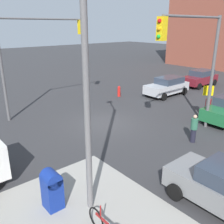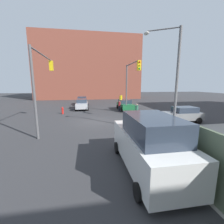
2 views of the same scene
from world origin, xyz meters
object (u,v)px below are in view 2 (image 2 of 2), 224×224
object	(u,v)px
van_white_delivery	(149,144)
fire_hydrant	(63,110)
bicycle_leaning_on_fence	(192,131)
coupe_gray	(182,114)
street_lamp_corner	(172,74)
coupe_maroon	(82,100)
traffic_signal_se_corner	(43,75)
pedestrian_crossing	(137,110)
traffic_signal_nw_corner	(131,79)
pedestrian_waiting	(119,106)
coupe_silver	(82,104)
mailbox_blue	(171,129)
hatchback_green	(125,105)

from	to	relation	value
van_white_delivery	fire_hydrant	bearing A→B (deg)	-157.74
fire_hydrant	bicycle_leaning_on_fence	xyz separation A→B (m)	(10.60, 11.40, -0.14)
coupe_gray	van_white_delivery	bearing A→B (deg)	-41.93
street_lamp_corner	coupe_maroon	bearing A→B (deg)	-159.00
traffic_signal_se_corner	coupe_maroon	world-z (taller)	traffic_signal_se_corner
pedestrian_crossing	bicycle_leaning_on_fence	world-z (taller)	pedestrian_crossing
traffic_signal_nw_corner	pedestrian_waiting	distance (m)	5.04
street_lamp_corner	coupe_maroon	distance (m)	20.87
coupe_silver	pedestrian_waiting	bearing A→B (deg)	63.36
mailbox_blue	pedestrian_waiting	size ratio (longest dim) A/B	0.88
hatchback_green	van_white_delivery	bearing A→B (deg)	-10.73
traffic_signal_nw_corner	traffic_signal_se_corner	world-z (taller)	same
bicycle_leaning_on_fence	fire_hydrant	bearing A→B (deg)	-132.93
traffic_signal_nw_corner	hatchback_green	xyz separation A→B (m)	(-4.19, 0.40, -3.77)
street_lamp_corner	van_white_delivery	world-z (taller)	street_lamp_corner
coupe_silver	coupe_gray	distance (m)	14.81
traffic_signal_nw_corner	mailbox_blue	distance (m)	9.56
street_lamp_corner	coupe_gray	bearing A→B (deg)	133.68
mailbox_blue	coupe_gray	bearing A→B (deg)	138.77
traffic_signal_se_corner	pedestrian_crossing	distance (m)	11.21
pedestrian_waiting	bicycle_leaning_on_fence	size ratio (longest dim) A/B	0.92
coupe_maroon	traffic_signal_se_corner	bearing A→B (deg)	-9.23
mailbox_blue	hatchback_green	xyz separation A→B (m)	(-12.93, -0.10, 0.08)
coupe_silver	coupe_maroon	distance (m)	5.57
bicycle_leaning_on_fence	coupe_maroon	bearing A→B (deg)	-155.33
mailbox_blue	bicycle_leaning_on_fence	bearing A→B (deg)	105.28
street_lamp_corner	van_white_delivery	bearing A→B (deg)	-38.41
traffic_signal_se_corner	coupe_silver	bearing A→B (deg)	165.39
coupe_silver	pedestrian_crossing	distance (m)	9.55
traffic_signal_se_corner	street_lamp_corner	world-z (taller)	street_lamp_corner
street_lamp_corner	coupe_silver	world-z (taller)	street_lamp_corner
street_lamp_corner	fire_hydrant	xyz separation A→B (m)	(-10.01, -9.68, -4.22)
traffic_signal_se_corner	street_lamp_corner	xyz separation A→B (m)	(2.95, 9.98, 0.02)
street_lamp_corner	bicycle_leaning_on_fence	size ratio (longest dim) A/B	4.57
traffic_signal_se_corner	coupe_maroon	size ratio (longest dim) A/B	1.55
street_lamp_corner	pedestrian_waiting	world-z (taller)	street_lamp_corner
coupe_maroon	pedestrian_waiting	xyz separation A→B (m)	(8.34, 5.67, -0.01)
van_white_delivery	bicycle_leaning_on_fence	xyz separation A→B (m)	(-4.06, 5.40, -0.93)
fire_hydrant	coupe_maroon	distance (m)	9.44
traffic_signal_se_corner	fire_hydrant	size ratio (longest dim) A/B	6.91
street_lamp_corner	pedestrian_waiting	xyz separation A→B (m)	(-10.81, -1.68, -3.87)
van_white_delivery	coupe_gray	bearing A→B (deg)	138.07
coupe_gray	traffic_signal_se_corner	bearing A→B (deg)	-88.60
fire_hydrant	traffic_signal_nw_corner	bearing A→B (deg)	74.20
fire_hydrant	bicycle_leaning_on_fence	world-z (taller)	bicycle_leaning_on_fence
coupe_gray	traffic_signal_nw_corner	bearing A→B (deg)	-134.07
fire_hydrant	bicycle_leaning_on_fence	size ratio (longest dim) A/B	0.54
traffic_signal_nw_corner	bicycle_leaning_on_fence	distance (m)	9.58
traffic_signal_se_corner	fire_hydrant	distance (m)	8.22
hatchback_green	van_white_delivery	world-z (taller)	van_white_delivery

